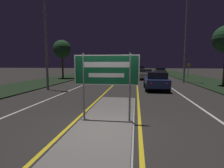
% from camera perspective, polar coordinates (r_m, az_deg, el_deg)
% --- Properties ---
extents(ground_plane, '(160.00, 160.00, 0.00)m').
position_cam_1_polar(ground_plane, '(5.93, -2.92, -14.56)').
color(ground_plane, '#282623').
extents(median_island, '(2.03, 8.82, 0.10)m').
position_cam_1_polar(median_island, '(6.54, -1.81, -12.13)').
color(median_island, '#999993').
rests_on(median_island, ground_plane).
extents(verge_left, '(5.00, 100.00, 0.08)m').
position_cam_1_polar(verge_left, '(27.61, -14.71, 2.04)').
color(verge_left, black).
rests_on(verge_left, ground_plane).
extents(verge_right, '(5.00, 100.00, 0.08)m').
position_cam_1_polar(verge_right, '(26.89, 26.08, 1.46)').
color(verge_right, black).
rests_on(verge_right, ground_plane).
extents(centre_line_yellow_left, '(0.12, 70.00, 0.01)m').
position_cam_1_polar(centre_line_yellow_left, '(30.59, 3.54, 2.60)').
color(centre_line_yellow_left, gold).
rests_on(centre_line_yellow_left, ground_plane).
extents(centre_line_yellow_right, '(0.12, 70.00, 0.01)m').
position_cam_1_polar(centre_line_yellow_right, '(30.51, 8.06, 2.54)').
color(centre_line_yellow_right, gold).
rests_on(centre_line_yellow_right, ground_plane).
extents(lane_line_white_left, '(0.12, 70.00, 0.01)m').
position_cam_1_polar(lane_line_white_left, '(30.96, -2.00, 2.66)').
color(lane_line_white_left, silver).
rests_on(lane_line_white_left, ground_plane).
extents(lane_line_white_right, '(0.12, 70.00, 0.01)m').
position_cam_1_polar(lane_line_white_right, '(30.67, 13.67, 2.44)').
color(lane_line_white_right, silver).
rests_on(lane_line_white_right, ground_plane).
extents(edge_line_white_left, '(0.10, 70.00, 0.01)m').
position_cam_1_polar(edge_line_white_left, '(31.60, -7.38, 2.69)').
color(edge_line_white_left, silver).
rests_on(edge_line_white_left, ground_plane).
extents(edge_line_white_right, '(0.10, 70.00, 0.01)m').
position_cam_1_polar(edge_line_white_right, '(31.13, 19.17, 2.31)').
color(edge_line_white_right, silver).
rests_on(edge_line_white_right, ground_plane).
extents(highway_sign, '(2.32, 0.07, 2.46)m').
position_cam_1_polar(highway_sign, '(6.19, -1.88, 3.75)').
color(highway_sign, gray).
rests_on(highway_sign, median_island).
extents(streetlight_left_near, '(0.51, 0.51, 11.24)m').
position_cam_1_polar(streetlight_left_near, '(15.98, -21.23, 23.62)').
color(streetlight_left_near, gray).
rests_on(streetlight_left_near, ground_plane).
extents(streetlight_right_near, '(0.56, 0.56, 10.50)m').
position_cam_1_polar(streetlight_right_near, '(21.74, 23.16, 18.55)').
color(streetlight_right_near, gray).
rests_on(streetlight_right_near, ground_plane).
extents(car_receding_0, '(1.86, 4.17, 1.48)m').
position_cam_1_polar(car_receding_0, '(14.88, 14.13, 1.16)').
color(car_receding_0, navy).
rests_on(car_receding_0, ground_plane).
extents(car_receding_1, '(1.90, 4.09, 1.39)m').
position_cam_1_polar(car_receding_1, '(24.38, 10.77, 3.23)').
color(car_receding_1, silver).
rests_on(car_receding_1, ground_plane).
extents(car_receding_2, '(2.03, 4.60, 1.37)m').
position_cam_1_polar(car_receding_2, '(35.79, 15.35, 4.14)').
color(car_receding_2, '#4C514C').
rests_on(car_receding_2, ground_plane).
extents(car_receding_3, '(1.97, 4.07, 1.53)m').
position_cam_1_polar(car_receding_3, '(47.15, 9.44, 4.88)').
color(car_receding_3, '#4C514C').
rests_on(car_receding_3, ground_plane).
extents(car_approaching_0, '(1.84, 4.09, 1.45)m').
position_cam_1_polar(car_approaching_0, '(19.93, -3.08, 2.67)').
color(car_approaching_0, navy).
rests_on(car_approaching_0, ground_plane).
extents(warning_sign, '(0.60, 0.06, 2.16)m').
position_cam_1_polar(warning_sign, '(27.29, 23.69, 4.48)').
color(warning_sign, gray).
rests_on(warning_sign, verge_right).
extents(roadside_palm_left, '(2.49, 2.49, 5.37)m').
position_cam_1_polar(roadside_palm_left, '(25.91, -15.98, 10.87)').
color(roadside_palm_left, '#4C3823').
rests_on(roadside_palm_left, verge_left).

